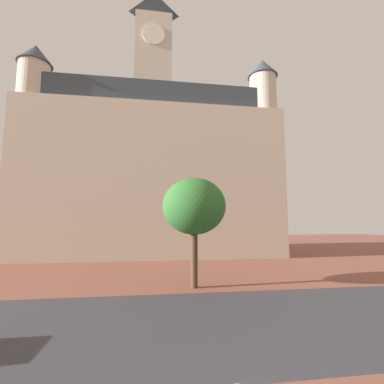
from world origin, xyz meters
The scene contains 4 objects.
ground_plane centered at (0.00, 10.00, 0.00)m, with size 120.00×120.00×0.00m, color brown.
street_asphalt_strip centered at (0.00, 7.11, 0.00)m, with size 120.00×7.57×0.00m, color #38383D.
landmark_building centered at (-2.21, 28.99, 9.27)m, with size 26.34×13.90×32.57m.
tree_curb_far centered at (-0.04, 11.96, 4.28)m, with size 3.44×3.44×5.86m.
Camera 1 is at (-2.27, -2.54, 3.42)m, focal length 25.21 mm.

